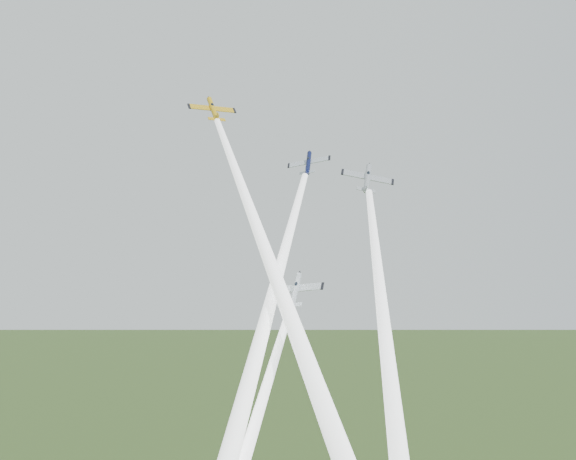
{
  "coord_description": "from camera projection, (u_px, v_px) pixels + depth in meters",
  "views": [
    {
      "loc": [
        2.07,
        -108.71,
        86.68
      ],
      "look_at": [
        0.0,
        -6.0,
        92.0
      ],
      "focal_mm": 45.0,
      "sensor_mm": 36.0,
      "label": 1
    }
  ],
  "objects": [
    {
      "name": "plane_silver_low",
      "position": [
        296.0,
        290.0,
        95.52
      ],
      "size": [
        8.59,
        8.21,
        6.73
      ],
      "primitive_type": null,
      "rotation": [
        0.78,
        -0.09,
        -0.31
      ],
      "color": "silver"
    },
    {
      "name": "smoke_trail_silver_right",
      "position": [
        389.0,
        369.0,
        81.77
      ],
      "size": [
        2.75,
        47.25,
        47.02
      ],
      "primitive_type": null,
      "rotation": [
        -0.79,
        0.0,
        0.0
      ],
      "color": "white"
    },
    {
      "name": "smoke_trail_yellow",
      "position": [
        277.0,
        280.0,
        91.34
      ],
      "size": [
        24.07,
        49.04,
        52.34
      ],
      "primitive_type": null,
      "rotation": [
        -0.79,
        0.0,
        0.42
      ],
      "color": "white"
    },
    {
      "name": "smoke_trail_navy",
      "position": [
        260.0,
        341.0,
        87.28
      ],
      "size": [
        14.14,
        47.51,
        48.04
      ],
      "primitive_type": null,
      "rotation": [
        -0.79,
        0.0,
        -0.24
      ],
      "color": "white"
    },
    {
      "name": "plane_silver_right",
      "position": [
        367.0,
        178.0,
        107.97
      ],
      "size": [
        9.21,
        6.58,
        8.03
      ],
      "primitive_type": null,
      "rotation": [
        0.78,
        0.2,
        0.0
      ],
      "color": "#ABB1B9"
    },
    {
      "name": "plane_yellow",
      "position": [
        213.0,
        109.0,
        118.14
      ],
      "size": [
        10.15,
        9.42,
        6.66
      ],
      "primitive_type": null,
      "rotation": [
        0.78,
        0.01,
        0.42
      ],
      "color": "gold"
    },
    {
      "name": "plane_navy",
      "position": [
        308.0,
        163.0,
        113.16
      ],
      "size": [
        7.49,
        7.32,
        6.63
      ],
      "primitive_type": null,
      "rotation": [
        0.78,
        -0.15,
        -0.24
      ],
      "color": "#0D133B"
    }
  ]
}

